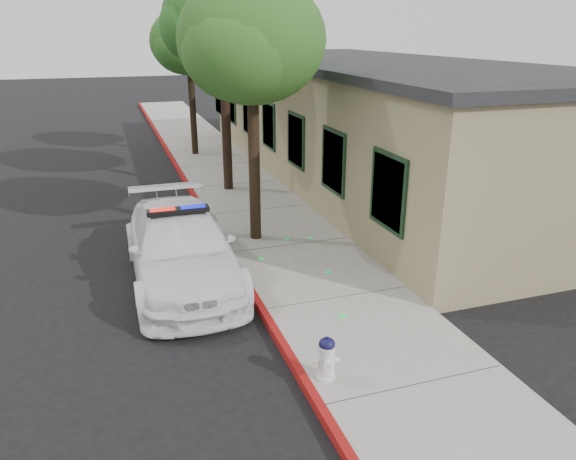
# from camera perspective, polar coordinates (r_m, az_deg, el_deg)

# --- Properties ---
(ground) EXTENTS (120.00, 120.00, 0.00)m
(ground) POSITION_cam_1_polar(r_m,az_deg,el_deg) (10.61, -2.94, -9.11)
(ground) COLOR black
(ground) RESTS_ON ground
(sidewalk) EXTENTS (3.20, 60.00, 0.15)m
(sidewalk) POSITION_cam_1_polar(r_m,az_deg,el_deg) (13.58, 0.12, -1.86)
(sidewalk) COLOR gray
(sidewalk) RESTS_ON ground
(red_curb) EXTENTS (0.14, 60.00, 0.16)m
(red_curb) POSITION_cam_1_polar(r_m,az_deg,el_deg) (13.21, -6.23, -2.63)
(red_curb) COLOR #9E1112
(red_curb) RESTS_ON ground
(clapboard_building) EXTENTS (7.30, 20.89, 4.24)m
(clapboard_building) POSITION_cam_1_polar(r_m,az_deg,el_deg) (20.33, 8.52, 11.42)
(clapboard_building) COLOR #91815F
(clapboard_building) RESTS_ON ground
(police_car) EXTENTS (2.23, 5.41, 1.69)m
(police_car) POSITION_cam_1_polar(r_m,az_deg,el_deg) (11.96, -11.23, -1.79)
(police_car) COLOR white
(police_car) RESTS_ON ground
(fire_hydrant) EXTENTS (0.41, 0.36, 0.71)m
(fire_hydrant) POSITION_cam_1_polar(r_m,az_deg,el_deg) (8.51, 4.10, -13.29)
(fire_hydrant) COLOR silver
(fire_hydrant) RESTS_ON sidewalk
(street_tree_near) EXTENTS (3.45, 3.50, 6.31)m
(street_tree_near) POSITION_cam_1_polar(r_m,az_deg,el_deg) (13.13, -3.79, 18.76)
(street_tree_near) COLOR black
(street_tree_near) RESTS_ON sidewalk
(street_tree_mid) EXTENTS (3.94, 3.64, 6.95)m
(street_tree_mid) POSITION_cam_1_polar(r_m,az_deg,el_deg) (17.86, -6.91, 20.79)
(street_tree_mid) COLOR black
(street_tree_mid) RESTS_ON sidewalk
(street_tree_far) EXTENTS (3.23, 3.21, 5.94)m
(street_tree_far) POSITION_cam_1_polar(r_m,az_deg,el_deg) (23.57, -10.29, 18.62)
(street_tree_far) COLOR black
(street_tree_far) RESTS_ON sidewalk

